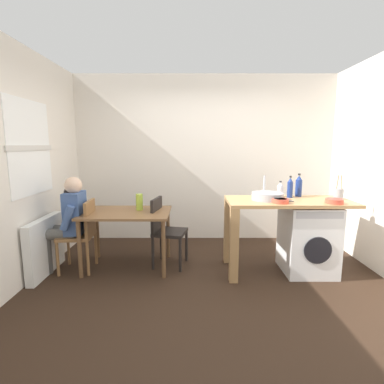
% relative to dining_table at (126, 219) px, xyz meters
% --- Properties ---
extents(ground_plane, '(5.46, 5.46, 0.00)m').
position_rel_dining_table_xyz_m(ground_plane, '(1.05, -0.51, -0.64)').
color(ground_plane, black).
extents(wall_back, '(4.60, 0.10, 2.70)m').
position_rel_dining_table_xyz_m(wall_back, '(1.05, 1.24, 0.71)').
color(wall_back, silver).
rests_on(wall_back, ground_plane).
extents(wall_window_side, '(0.12, 3.80, 2.70)m').
position_rel_dining_table_xyz_m(wall_window_side, '(-1.10, -0.50, 0.71)').
color(wall_window_side, silver).
rests_on(wall_window_side, ground_plane).
extents(radiator, '(0.10, 0.80, 0.70)m').
position_rel_dining_table_xyz_m(radiator, '(-0.97, -0.21, -0.29)').
color(radiator, white).
rests_on(radiator, ground_plane).
extents(dining_table, '(1.10, 0.76, 0.74)m').
position_rel_dining_table_xyz_m(dining_table, '(0.00, 0.00, 0.00)').
color(dining_table, brown).
rests_on(dining_table, ground_plane).
extents(chair_person_seat, '(0.42, 0.42, 0.90)m').
position_rel_dining_table_xyz_m(chair_person_seat, '(-0.55, -0.10, -0.14)').
color(chair_person_seat, olive).
rests_on(chair_person_seat, ground_plane).
extents(chair_opposite, '(0.47, 0.47, 0.90)m').
position_rel_dining_table_xyz_m(chair_opposite, '(0.48, 0.06, -0.14)').
color(chair_opposite, black).
rests_on(chair_opposite, ground_plane).
extents(seated_person, '(0.51, 0.52, 1.20)m').
position_rel_dining_table_xyz_m(seated_person, '(-0.71, -0.10, 0.03)').
color(seated_person, '#595651').
rests_on(seated_person, ground_plane).
extents(kitchen_counter, '(1.50, 0.68, 0.92)m').
position_rel_dining_table_xyz_m(kitchen_counter, '(1.81, -0.14, 0.12)').
color(kitchen_counter, tan).
rests_on(kitchen_counter, ground_plane).
extents(washing_machine, '(0.60, 0.61, 0.86)m').
position_rel_dining_table_xyz_m(washing_machine, '(2.29, -0.14, -0.21)').
color(washing_machine, white).
rests_on(washing_machine, ground_plane).
extents(sink_basin, '(0.38, 0.38, 0.09)m').
position_rel_dining_table_xyz_m(sink_basin, '(1.76, -0.14, 0.32)').
color(sink_basin, '#9EA0A5').
rests_on(sink_basin, kitchen_counter).
extents(tap, '(0.02, 0.02, 0.28)m').
position_rel_dining_table_xyz_m(tap, '(1.76, 0.04, 0.42)').
color(tap, '#B2B2B7').
rests_on(tap, kitchen_counter).
extents(bottle_tall_green, '(0.07, 0.07, 0.21)m').
position_rel_dining_table_xyz_m(bottle_tall_green, '(1.97, 0.06, 0.37)').
color(bottle_tall_green, silver).
rests_on(bottle_tall_green, kitchen_counter).
extents(bottle_squat_brown, '(0.07, 0.07, 0.28)m').
position_rel_dining_table_xyz_m(bottle_squat_brown, '(2.09, 0.03, 0.40)').
color(bottle_squat_brown, navy).
rests_on(bottle_squat_brown, kitchen_counter).
extents(bottle_clear_small, '(0.08, 0.08, 0.30)m').
position_rel_dining_table_xyz_m(bottle_clear_small, '(2.23, 0.11, 0.41)').
color(bottle_clear_small, navy).
rests_on(bottle_clear_small, kitchen_counter).
extents(mixing_bowl, '(0.19, 0.19, 0.05)m').
position_rel_dining_table_xyz_m(mixing_bowl, '(1.86, -0.34, 0.31)').
color(mixing_bowl, '#D84C38').
rests_on(mixing_bowl, kitchen_counter).
extents(utensil_crock, '(0.11, 0.11, 0.30)m').
position_rel_dining_table_xyz_m(utensil_crock, '(2.65, -0.09, 0.35)').
color(utensil_crock, gray).
rests_on(utensil_crock, kitchen_counter).
extents(colander, '(0.20, 0.20, 0.06)m').
position_rel_dining_table_xyz_m(colander, '(2.47, -0.36, 0.31)').
color(colander, '#D84C38').
rests_on(colander, kitchen_counter).
extents(vase, '(0.09, 0.09, 0.21)m').
position_rel_dining_table_xyz_m(vase, '(0.15, 0.10, 0.20)').
color(vase, '#A8C63D').
rests_on(vase, dining_table).
extents(scissors, '(0.15, 0.06, 0.01)m').
position_rel_dining_table_xyz_m(scissors, '(1.97, -0.24, 0.28)').
color(scissors, '#B2B2B7').
rests_on(scissors, kitchen_counter).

